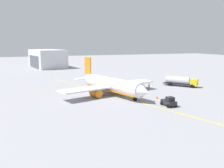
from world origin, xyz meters
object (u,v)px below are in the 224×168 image
at_px(airplane, 111,85).
at_px(safety_cone_nose, 157,97).
at_px(refueling_worker, 149,85).
at_px(fuel_tanker, 181,81).
at_px(pushback_tug, 169,102).

distance_m(airplane, safety_cone_nose, 12.93).
bearing_deg(refueling_worker, fuel_tanker, 85.51).
distance_m(fuel_tanker, refueling_worker, 11.35).
bearing_deg(refueling_worker, safety_cone_nose, -22.11).
distance_m(pushback_tug, refueling_worker, 21.64).
height_order(airplane, safety_cone_nose, airplane).
bearing_deg(safety_cone_nose, refueling_worker, 157.89).
height_order(airplane, refueling_worker, airplane).
xyz_separation_m(fuel_tanker, safety_cone_nose, (12.41, -16.68, -1.36)).
height_order(airplane, pushback_tug, airplane).
bearing_deg(pushback_tug, refueling_worker, 161.62).
xyz_separation_m(pushback_tug, refueling_worker, (-20.54, 6.82, -0.19)).
relative_size(pushback_tug, safety_cone_nose, 4.85).
bearing_deg(pushback_tug, airplane, -154.37).
distance_m(airplane, fuel_tanker, 26.09).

